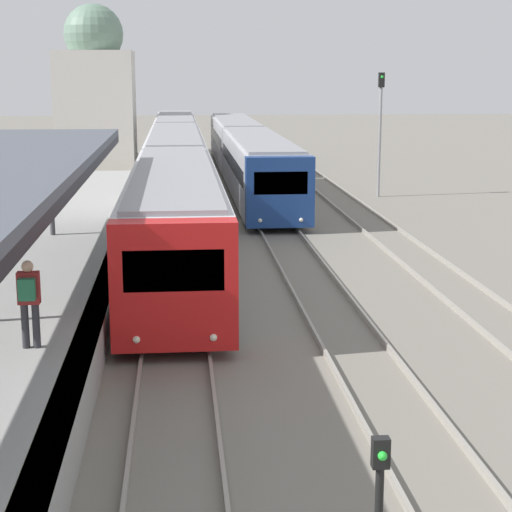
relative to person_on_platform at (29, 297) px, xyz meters
The scene contains 6 objects.
person_on_platform is the anchor object (origin of this frame).
train_near 27.25m from the person_on_platform, 84.41° to the left, with size 2.67×51.18×3.11m.
train_far 33.09m from the person_on_platform, 78.55° to the left, with size 2.59×33.26×3.04m.
signal_post_near 8.40m from the person_on_platform, 53.29° to the right, with size 0.20×0.21×1.93m.
signal_mast_far 28.47m from the person_on_platform, 63.76° to the left, with size 0.28×0.29×5.98m.
distant_domed_building 46.59m from the person_on_platform, 93.56° to the left, with size 5.35×5.35×10.67m.
Camera 1 is at (0.13, -5.34, 5.95)m, focal length 60.00 mm.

